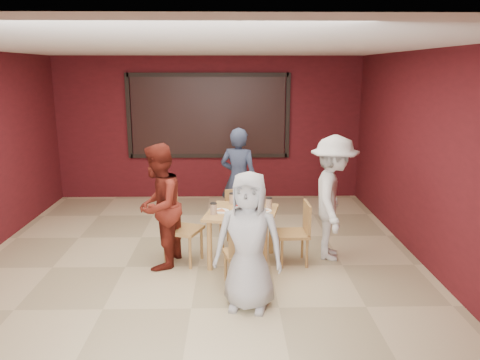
{
  "coord_description": "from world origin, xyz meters",
  "views": [
    {
      "loc": [
        0.44,
        -5.77,
        2.54
      ],
      "look_at": [
        0.56,
        0.17,
        1.13
      ],
      "focal_mm": 35.0,
      "sensor_mm": 36.0,
      "label": 1
    }
  ],
  "objects_px": {
    "chair_back": "(240,213)",
    "diner_left": "(158,206)",
    "chair_front": "(243,251)",
    "diner_front": "(249,242)",
    "diner_right": "(333,198)",
    "chair_left": "(178,224)",
    "chair_right": "(298,229)",
    "dining_table": "(242,217)",
    "diner_back": "(239,179)"
  },
  "relations": [
    {
      "from": "chair_back",
      "to": "diner_left",
      "type": "distance_m",
      "value": 1.41
    },
    {
      "from": "chair_front",
      "to": "diner_left",
      "type": "xyz_separation_m",
      "value": [
        -1.08,
        0.68,
        0.36
      ]
    },
    {
      "from": "chair_back",
      "to": "diner_front",
      "type": "xyz_separation_m",
      "value": [
        0.06,
        -1.98,
        0.31
      ]
    },
    {
      "from": "diner_left",
      "to": "diner_right",
      "type": "height_order",
      "value": "diner_right"
    },
    {
      "from": "chair_left",
      "to": "diner_front",
      "type": "height_order",
      "value": "diner_front"
    },
    {
      "from": "chair_left",
      "to": "chair_right",
      "type": "bearing_deg",
      "value": -3.38
    },
    {
      "from": "dining_table",
      "to": "chair_back",
      "type": "height_order",
      "value": "dining_table"
    },
    {
      "from": "diner_front",
      "to": "diner_right",
      "type": "distance_m",
      "value": 1.83
    },
    {
      "from": "diner_back",
      "to": "chair_back",
      "type": "bearing_deg",
      "value": 109.39
    },
    {
      "from": "dining_table",
      "to": "chair_front",
      "type": "height_order",
      "value": "dining_table"
    },
    {
      "from": "diner_front",
      "to": "chair_right",
      "type": "bearing_deg",
      "value": 72.01
    },
    {
      "from": "diner_back",
      "to": "diner_left",
      "type": "distance_m",
      "value": 1.8
    },
    {
      "from": "chair_right",
      "to": "diner_right",
      "type": "bearing_deg",
      "value": 22.23
    },
    {
      "from": "chair_front",
      "to": "diner_front",
      "type": "relative_size",
      "value": 0.54
    },
    {
      "from": "diner_back",
      "to": "diner_right",
      "type": "relative_size",
      "value": 0.98
    },
    {
      "from": "diner_front",
      "to": "diner_back",
      "type": "xyz_separation_m",
      "value": [
        -0.06,
        2.59,
        0.07
      ]
    },
    {
      "from": "diner_left",
      "to": "diner_right",
      "type": "bearing_deg",
      "value": 107.54
    },
    {
      "from": "chair_right",
      "to": "diner_left",
      "type": "bearing_deg",
      "value": -178.65
    },
    {
      "from": "chair_back",
      "to": "chair_right",
      "type": "height_order",
      "value": "chair_right"
    },
    {
      "from": "chair_right",
      "to": "diner_back",
      "type": "bearing_deg",
      "value": 118.5
    },
    {
      "from": "diner_left",
      "to": "diner_right",
      "type": "relative_size",
      "value": 0.96
    },
    {
      "from": "chair_right",
      "to": "diner_back",
      "type": "xyz_separation_m",
      "value": [
        -0.77,
        1.41,
        0.35
      ]
    },
    {
      "from": "chair_front",
      "to": "diner_right",
      "type": "bearing_deg",
      "value": 36.48
    },
    {
      "from": "dining_table",
      "to": "diner_back",
      "type": "xyz_separation_m",
      "value": [
        -0.02,
        1.34,
        0.2
      ]
    },
    {
      "from": "dining_table",
      "to": "diner_right",
      "type": "height_order",
      "value": "diner_right"
    },
    {
      "from": "chair_right",
      "to": "diner_left",
      "type": "relative_size",
      "value": 0.51
    },
    {
      "from": "chair_front",
      "to": "chair_back",
      "type": "relative_size",
      "value": 1.02
    },
    {
      "from": "chair_front",
      "to": "diner_back",
      "type": "height_order",
      "value": "diner_back"
    },
    {
      "from": "chair_front",
      "to": "diner_right",
      "type": "xyz_separation_m",
      "value": [
        1.24,
        0.92,
        0.39
      ]
    },
    {
      "from": "chair_left",
      "to": "diner_front",
      "type": "xyz_separation_m",
      "value": [
        0.9,
        -1.28,
        0.24
      ]
    },
    {
      "from": "diner_back",
      "to": "diner_front",
      "type": "bearing_deg",
      "value": 110.35
    },
    {
      "from": "chair_back",
      "to": "chair_left",
      "type": "bearing_deg",
      "value": -139.99
    },
    {
      "from": "chair_right",
      "to": "diner_front",
      "type": "relative_size",
      "value": 0.55
    },
    {
      "from": "dining_table",
      "to": "diner_left",
      "type": "relative_size",
      "value": 0.65
    },
    {
      "from": "chair_right",
      "to": "diner_front",
      "type": "bearing_deg",
      "value": -120.79
    },
    {
      "from": "chair_back",
      "to": "diner_right",
      "type": "relative_size",
      "value": 0.47
    },
    {
      "from": "chair_back",
      "to": "diner_front",
      "type": "height_order",
      "value": "diner_front"
    },
    {
      "from": "dining_table",
      "to": "chair_back",
      "type": "relative_size",
      "value": 1.31
    },
    {
      "from": "chair_left",
      "to": "diner_front",
      "type": "relative_size",
      "value": 0.61
    },
    {
      "from": "diner_back",
      "to": "chair_left",
      "type": "bearing_deg",
      "value": 76.56
    },
    {
      "from": "chair_front",
      "to": "chair_left",
      "type": "relative_size",
      "value": 0.88
    },
    {
      "from": "dining_table",
      "to": "chair_right",
      "type": "bearing_deg",
      "value": -6.01
    },
    {
      "from": "dining_table",
      "to": "diner_right",
      "type": "xyz_separation_m",
      "value": [
        1.24,
        0.12,
        0.22
      ]
    },
    {
      "from": "dining_table",
      "to": "chair_back",
      "type": "bearing_deg",
      "value": 91.18
    },
    {
      "from": "diner_front",
      "to": "diner_right",
      "type": "height_order",
      "value": "diner_right"
    },
    {
      "from": "dining_table",
      "to": "diner_left",
      "type": "bearing_deg",
      "value": -173.57
    },
    {
      "from": "chair_back",
      "to": "diner_right",
      "type": "height_order",
      "value": "diner_right"
    },
    {
      "from": "diner_back",
      "to": "diner_left",
      "type": "relative_size",
      "value": 1.02
    },
    {
      "from": "chair_front",
      "to": "chair_right",
      "type": "bearing_deg",
      "value": 43.66
    },
    {
      "from": "chair_back",
      "to": "diner_left",
      "type": "relative_size",
      "value": 0.49
    }
  ]
}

